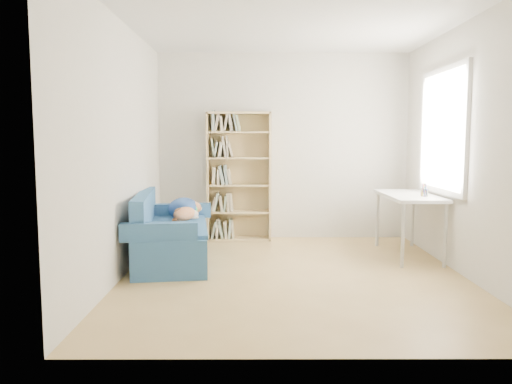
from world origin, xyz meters
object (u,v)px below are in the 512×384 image
sofa (170,235)px  bookshelf (239,181)px  pen_cup (424,191)px  desk (409,200)px

sofa → bookshelf: size_ratio=0.96×
pen_cup → sofa: bearing=-179.1°
desk → pen_cup: bearing=-65.7°
pen_cup → desk: bearing=114.3°
bookshelf → pen_cup: bearing=-29.3°
sofa → pen_cup: (2.93, 0.05, 0.50)m
desk → pen_cup: 0.28m
bookshelf → pen_cup: 2.49m
sofa → bookshelf: bookshelf is taller
sofa → pen_cup: pen_cup is taller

